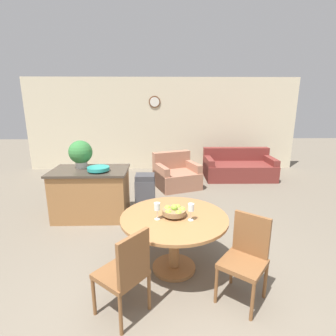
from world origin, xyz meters
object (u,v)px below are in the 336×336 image
Objects in this scene: potted_plant at (81,153)px; armchair at (176,175)px; couch at (238,168)px; fruit_bowl at (174,211)px; wine_glass_right at (191,208)px; kitchen_island at (91,193)px; dining_table at (174,229)px; dining_chair_near_right at (246,254)px; teal_bowl at (98,169)px; wine_glass_left at (157,207)px; dining_chair_near_left at (126,271)px; trash_bin at (145,195)px.

potted_plant is 0.41× the size of armchair.
armchair reaches higher than couch.
fruit_bowl is 3.27m from armchair.
wine_glass_right reaches higher than kitchen_island.
kitchen_island reaches higher than couch.
wine_glass_right is 0.16× the size of kitchen_island.
dining_chair_near_right is at bearing -34.20° from dining_table.
couch is at bearing 38.19° from teal_bowl.
dining_table is 3.47× the size of teal_bowl.
potted_plant reaches higher than wine_glass_left.
dining_chair_near_left reaches higher than couch.
wine_glass_left is (0.29, 0.65, 0.36)m from dining_chair_near_left.
wine_glass_right is (0.18, -0.11, 0.09)m from fruit_bowl.
dining_chair_near_right is at bearing -60.84° from trash_bin.
dining_table is 1.93m from teal_bowl.
dining_chair_near_left reaches higher than trash_bin.
dining_chair_near_right is 0.50× the size of couch.
armchair is at bearing 86.34° from dining_table.
teal_bowl reaches higher than kitchen_island.
wine_glass_right reaches higher than fruit_bowl.
potted_plant is (-1.78, 1.83, 0.28)m from wine_glass_right.
fruit_bowl is 0.24m from wine_glass_left.
wine_glass_right is at bearing -45.84° from potted_plant.
wine_glass_right is at bearing -69.78° from trash_bin.
couch is at bearing 35.12° from kitchen_island.
potted_plant reaches higher than armchair.
dining_chair_near_left is 0.77× the size of armchair.
dining_chair_near_left is at bearing -65.92° from potted_plant.
kitchen_island is at bearing 133.55° from wine_glass_right.
fruit_bowl is (0.00, -0.00, 0.23)m from dining_table.
kitchen_island is at bearing 60.80° from dining_chair_near_left.
trash_bin reaches higher than couch.
armchair is at bearing -42.95° from dining_chair_near_right.
teal_bowl is at bearing -141.16° from couch.
dining_chair_near_right is at bearing -44.74° from teal_bowl.
wine_glass_left reaches higher than dining_chair_near_right.
fruit_bowl is (0.50, 0.73, 0.28)m from dining_chair_near_left.
dining_table is at bearing -74.48° from trash_bin.
teal_bowl is at bearing 130.37° from dining_table.
potted_plant is at bearing 132.80° from fruit_bowl.
couch is at bearing 44.15° from trash_bin.
couch is (2.15, 4.01, -0.60)m from wine_glass_left.
wine_glass_right is at bearing 3.67° from dining_chair_near_right.
dining_chair_near_left is at bearing -137.82° from wine_glass_right.
potted_plant is at bearing 134.16° from wine_glass_right.
teal_bowl is 4.09m from couch.
potted_plant is at bearing 142.75° from teal_bowl.
teal_bowl reaches higher than trash_bin.
dining_chair_near_left is at bearing -91.16° from trash_bin.
trash_bin is at bearing 37.90° from dining_chair_near_left.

